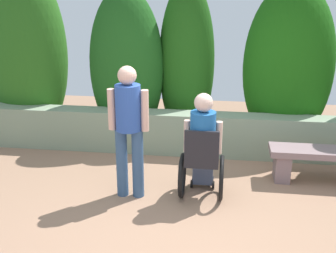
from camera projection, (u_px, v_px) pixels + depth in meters
ground_plane at (182, 217)px, 4.71m from camera, size 10.42×10.42×0.00m
stone_retaining_wall at (196, 134)px, 6.43m from camera, size 7.11×0.37×0.65m
hedge_backdrop at (188, 60)px, 6.60m from camera, size 7.17×1.05×3.04m
stone_bench at (321, 161)px, 5.49m from camera, size 1.35×0.40×0.46m
person_in_wheelchair at (203, 149)px, 5.00m from camera, size 0.53×0.66×1.33m
person_standing_companion at (129, 124)px, 4.92m from camera, size 0.49×0.30×1.63m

